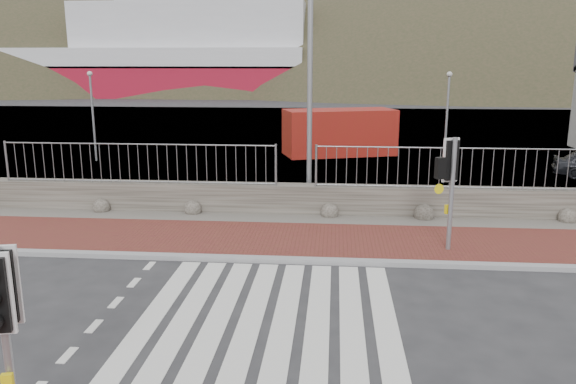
# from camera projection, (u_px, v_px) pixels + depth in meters

# --- Properties ---
(ground) EXTENTS (220.00, 220.00, 0.00)m
(ground) POSITION_uv_depth(u_px,v_px,m) (268.00, 320.00, 10.05)
(ground) COLOR #28282B
(ground) RESTS_ON ground
(sidewalk_far) EXTENTS (40.00, 3.00, 0.08)m
(sidewalk_far) POSITION_uv_depth(u_px,v_px,m) (288.00, 241.00, 14.41)
(sidewalk_far) COLOR brown
(sidewalk_far) RESTS_ON ground
(kerb_far) EXTENTS (40.00, 0.25, 0.12)m
(kerb_far) POSITION_uv_depth(u_px,v_px,m) (283.00, 260.00, 12.95)
(kerb_far) COLOR gray
(kerb_far) RESTS_ON ground
(zebra_crossing) EXTENTS (4.62, 5.60, 0.01)m
(zebra_crossing) POSITION_uv_depth(u_px,v_px,m) (268.00, 320.00, 10.05)
(zebra_crossing) COLOR silver
(zebra_crossing) RESTS_ON ground
(gravel_strip) EXTENTS (40.00, 1.50, 0.06)m
(gravel_strip) POSITION_uv_depth(u_px,v_px,m) (294.00, 220.00, 16.36)
(gravel_strip) COLOR #59544C
(gravel_strip) RESTS_ON ground
(stone_wall) EXTENTS (40.00, 0.60, 0.90)m
(stone_wall) POSITION_uv_depth(u_px,v_px,m) (296.00, 199.00, 17.04)
(stone_wall) COLOR #454038
(stone_wall) RESTS_ON ground
(railing) EXTENTS (18.07, 0.07, 1.22)m
(railing) POSITION_uv_depth(u_px,v_px,m) (296.00, 155.00, 16.58)
(railing) COLOR gray
(railing) RESTS_ON stone_wall
(quay) EXTENTS (120.00, 40.00, 0.50)m
(quay) POSITION_uv_depth(u_px,v_px,m) (318.00, 132.00, 37.14)
(quay) COLOR #4C4C4F
(quay) RESTS_ON ground
(water) EXTENTS (220.00, 50.00, 0.05)m
(water) POSITION_uv_depth(u_px,v_px,m) (327.00, 99.00, 71.11)
(water) COLOR #3F4C54
(water) RESTS_ON ground
(ferry) EXTENTS (50.00, 16.00, 20.00)m
(ferry) POSITION_uv_depth(u_px,v_px,m) (148.00, 56.00, 76.77)
(ferry) COLOR maroon
(ferry) RESTS_ON ground
(hills_backdrop) EXTENTS (254.00, 90.00, 100.00)m
(hills_backdrop) POSITION_uv_depth(u_px,v_px,m) (365.00, 221.00, 100.03)
(hills_backdrop) COLOR #2E321E
(hills_backdrop) RESTS_ON ground
(traffic_signal_near) EXTENTS (0.40, 0.29, 2.53)m
(traffic_signal_near) POSITION_uv_depth(u_px,v_px,m) (2.00, 307.00, 6.31)
(traffic_signal_near) COLOR gray
(traffic_signal_near) RESTS_ON ground
(traffic_signal_far) EXTENTS (0.69, 0.43, 2.80)m
(traffic_signal_far) POSITION_uv_depth(u_px,v_px,m) (452.00, 170.00, 13.19)
(traffic_signal_far) COLOR gray
(traffic_signal_far) RESTS_ON ground
(streetlight) EXTENTS (1.95, 0.47, 9.19)m
(streetlight) POSITION_uv_depth(u_px,v_px,m) (315.00, 39.00, 16.68)
(streetlight) COLOR gray
(streetlight) RESTS_ON ground
(shipping_container) EXTENTS (5.79, 3.76, 2.24)m
(shipping_container) POSITION_uv_depth(u_px,v_px,m) (339.00, 132.00, 27.85)
(shipping_container) COLOR maroon
(shipping_container) RESTS_ON ground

